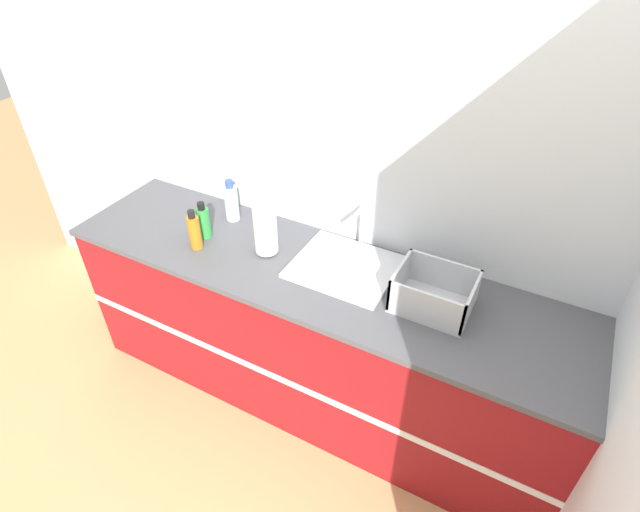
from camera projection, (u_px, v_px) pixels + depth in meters
name	position (u px, v px, depth m)	size (l,w,h in m)	color
ground_plane	(287.00, 432.00, 2.72)	(12.00, 12.00, 0.00)	tan
wall_back	(348.00, 167.00, 2.39)	(4.99, 0.06, 2.60)	silver
counter_cabinet	(315.00, 336.00, 2.66)	(2.61, 0.66, 0.92)	maroon
sink	(345.00, 265.00, 2.38)	(0.48, 0.41, 0.25)	silver
paper_towel_roll	(265.00, 229.00, 2.41)	(0.11, 0.11, 0.28)	#4C4C51
dish_rack	(433.00, 295.00, 2.14)	(0.33, 0.26, 0.17)	#B7BABF
bottle_amber	(194.00, 231.00, 2.47)	(0.06, 0.06, 0.22)	#B26B19
bottle_green	(204.00, 222.00, 2.55)	(0.07, 0.07, 0.20)	#2D8C3D
bottle_clear	(231.00, 202.00, 2.67)	(0.07, 0.07, 0.24)	silver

